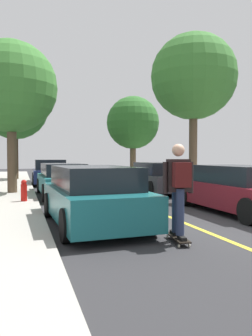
# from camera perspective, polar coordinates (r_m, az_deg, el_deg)

# --- Properties ---
(ground) EXTENTS (80.00, 80.00, 0.00)m
(ground) POSITION_cam_1_polar(r_m,az_deg,el_deg) (7.55, 12.31, -10.19)
(ground) COLOR #2D2D30
(center_line) EXTENTS (0.12, 39.20, 0.01)m
(center_line) POSITION_cam_1_polar(r_m,az_deg,el_deg) (11.14, 1.90, -6.22)
(center_line) COLOR gold
(center_line) RESTS_ON ground
(parked_car_left_nearest) EXTENTS (2.00, 4.20, 1.36)m
(parked_car_left_nearest) POSITION_cam_1_polar(r_m,az_deg,el_deg) (7.65, -5.75, -4.83)
(parked_car_left_nearest) COLOR #196066
(parked_car_left_nearest) RESTS_ON ground
(parked_car_left_near) EXTENTS (1.85, 4.49, 1.32)m
(parked_car_left_near) POSITION_cam_1_polar(r_m,az_deg,el_deg) (13.44, -10.97, -2.05)
(parked_car_left_near) COLOR #196066
(parked_car_left_near) RESTS_ON ground
(parked_car_left_far) EXTENTS (2.05, 4.08, 1.43)m
(parked_car_left_far) POSITION_cam_1_polar(r_m,az_deg,el_deg) (19.43, -13.06, -0.76)
(parked_car_left_far) COLOR navy
(parked_car_left_far) RESTS_ON ground
(parked_car_right_nearest) EXTENTS (1.87, 4.61, 1.34)m
(parked_car_right_nearest) POSITION_cam_1_polar(r_m,az_deg,el_deg) (9.86, 18.71, -3.57)
(parked_car_right_nearest) COLOR maroon
(parked_car_right_nearest) RESTS_ON ground
(parked_car_right_near) EXTENTS (2.04, 4.14, 1.34)m
(parked_car_right_near) POSITION_cam_1_polar(r_m,az_deg,el_deg) (14.60, 5.88, -1.70)
(parked_car_right_near) COLOR #38383D
(parked_car_right_near) RESTS_ON ground
(street_tree_left_nearest) EXTENTS (3.69, 3.69, 6.12)m
(street_tree_left_nearest) POSITION_cam_1_polar(r_m,az_deg,el_deg) (14.38, -19.31, 13.08)
(street_tree_left_nearest) COLOR brown
(street_tree_left_nearest) RESTS_ON sidewalk_left
(street_tree_left_near) EXTENTS (4.35, 4.35, 6.96)m
(street_tree_left_near) POSITION_cam_1_polar(r_m,az_deg,el_deg) (23.12, -18.71, 10.09)
(street_tree_left_near) COLOR #3D2D1E
(street_tree_left_near) RESTS_ON sidewalk_left
(street_tree_right_nearest) EXTENTS (4.02, 4.02, 7.23)m
(street_tree_right_nearest) POSITION_cam_1_polar(r_m,az_deg,el_deg) (16.32, 11.64, 15.17)
(street_tree_right_nearest) COLOR brown
(street_tree_right_nearest) RESTS_ON sidewalk_right
(street_tree_right_near) EXTENTS (3.81, 3.81, 5.85)m
(street_tree_right_near) POSITION_cam_1_polar(r_m,az_deg,el_deg) (24.06, 1.21, 7.82)
(street_tree_right_near) COLOR brown
(street_tree_right_near) RESTS_ON sidewalk_right
(fire_hydrant) EXTENTS (0.20, 0.20, 0.70)m
(fire_hydrant) POSITION_cam_1_polar(r_m,az_deg,el_deg) (11.22, -17.30, -3.76)
(fire_hydrant) COLOR #B2140F
(fire_hydrant) RESTS_ON sidewalk_left
(skateboard) EXTENTS (0.33, 0.86, 0.10)m
(skateboard) POSITION_cam_1_polar(r_m,az_deg,el_deg) (6.28, 8.98, -11.85)
(skateboard) COLOR black
(skateboard) RESTS_ON ground
(skateboarder) EXTENTS (0.59, 0.71, 1.72)m
(skateboarder) POSITION_cam_1_polar(r_m,az_deg,el_deg) (6.08, 9.14, -2.82)
(skateboarder) COLOR black
(skateboarder) RESTS_ON skateboard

